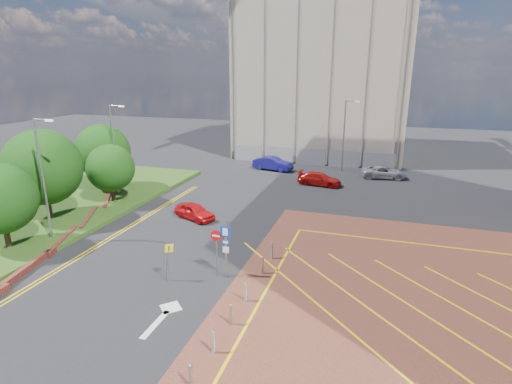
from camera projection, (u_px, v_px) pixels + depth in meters
The scene contains 20 objects.
ground at pixel (211, 285), 21.49m from camera, with size 140.00×140.00×0.00m, color black.
forecourt at pixel (505, 334), 17.45m from camera, with size 26.00×26.00×0.02m, color brown.
grass_bed at pixel (36, 212), 32.12m from camera, with size 14.00×32.00×0.30m, color #264215.
retaining_wall at pixel (61, 240), 26.67m from camera, with size 6.06×20.33×0.40m.
tree_a at pixel (0, 199), 24.52m from camera, with size 4.40×4.40×5.41m.
tree_b at pixel (43, 167), 29.30m from camera, with size 5.60×5.60×6.74m.
tree_c at pixel (110, 168), 33.58m from camera, with size 4.00×4.00×4.90m.
tree_d at pixel (103, 152), 36.99m from camera, with size 5.00×5.00×6.08m.
lamp_left_near at pixel (43, 175), 25.55m from camera, with size 1.53×0.16×8.00m.
lamp_left_far at pixel (114, 146), 35.24m from camera, with size 1.53×0.16×8.00m.
lamp_back at pixel (345, 133), 44.58m from camera, with size 1.53×0.16×8.00m.
sign_cluster at pixel (222, 245), 21.74m from camera, with size 1.17×0.12×3.20m.
warning_sign at pixel (168, 258), 21.42m from camera, with size 0.56×0.38×2.24m.
bollard_row at pixel (241, 300), 19.17m from camera, with size 0.14×11.14×0.90m.
construction_building at pixel (326, 71), 54.77m from camera, with size 21.20×19.20×22.00m, color #AEA38E.
construction_fence at pixel (319, 157), 48.27m from camera, with size 21.60×0.06×2.00m, color gray.
car_red_left at pixel (194, 211), 30.88m from camera, with size 1.46×3.62×1.23m, color red.
car_blue_back at pixel (273, 164), 46.14m from camera, with size 1.61×4.62×1.52m, color navy.
car_red_back at pixel (319, 179), 40.04m from camera, with size 1.79×4.41×1.28m, color #AD110E.
car_silver_back at pixel (384, 172), 42.66m from camera, with size 2.15×4.65×1.29m, color #B8B8C0.
Camera 1 is at (8.07, -17.49, 11.04)m, focal length 28.00 mm.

